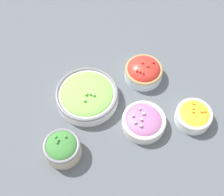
{
  "coord_description": "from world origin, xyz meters",
  "views": [
    {
      "loc": [
        -0.2,
        -0.49,
        0.92
      ],
      "look_at": [
        0.0,
        0.0,
        0.03
      ],
      "focal_mm": 50.0,
      "sensor_mm": 36.0,
      "label": 1
    }
  ],
  "objects_px": {
    "bowl_lettuce": "(87,95)",
    "bowl_broccoli": "(62,148)",
    "bowl_cherry_tomatoes": "(144,71)",
    "bowl_squash": "(194,115)",
    "bowl_red_onion": "(144,121)"
  },
  "relations": [
    {
      "from": "bowl_squash",
      "to": "bowl_broccoli",
      "type": "height_order",
      "value": "bowl_broccoli"
    },
    {
      "from": "bowl_red_onion",
      "to": "bowl_broccoli",
      "type": "xyz_separation_m",
      "value": [
        -0.27,
        0.01,
        0.01
      ]
    },
    {
      "from": "bowl_lettuce",
      "to": "bowl_broccoli",
      "type": "bearing_deg",
      "value": -131.2
    },
    {
      "from": "bowl_red_onion",
      "to": "bowl_squash",
      "type": "bearing_deg",
      "value": -15.03
    },
    {
      "from": "bowl_lettuce",
      "to": "bowl_red_onion",
      "type": "relative_size",
      "value": 1.5
    },
    {
      "from": "bowl_red_onion",
      "to": "bowl_lettuce",
      "type": "bearing_deg",
      "value": 130.44
    },
    {
      "from": "bowl_lettuce",
      "to": "bowl_broccoli",
      "type": "relative_size",
      "value": 1.86
    },
    {
      "from": "bowl_cherry_tomatoes",
      "to": "bowl_squash",
      "type": "height_order",
      "value": "bowl_cherry_tomatoes"
    },
    {
      "from": "bowl_cherry_tomatoes",
      "to": "bowl_red_onion",
      "type": "relative_size",
      "value": 0.94
    },
    {
      "from": "bowl_lettuce",
      "to": "bowl_cherry_tomatoes",
      "type": "bearing_deg",
      "value": 4.23
    },
    {
      "from": "bowl_lettuce",
      "to": "bowl_cherry_tomatoes",
      "type": "distance_m",
      "value": 0.22
    },
    {
      "from": "bowl_red_onion",
      "to": "bowl_broccoli",
      "type": "bearing_deg",
      "value": 178.48
    },
    {
      "from": "bowl_cherry_tomatoes",
      "to": "bowl_squash",
      "type": "bearing_deg",
      "value": -70.65
    },
    {
      "from": "bowl_squash",
      "to": "bowl_broccoli",
      "type": "distance_m",
      "value": 0.43
    },
    {
      "from": "bowl_lettuce",
      "to": "bowl_broccoli",
      "type": "height_order",
      "value": "bowl_broccoli"
    }
  ]
}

